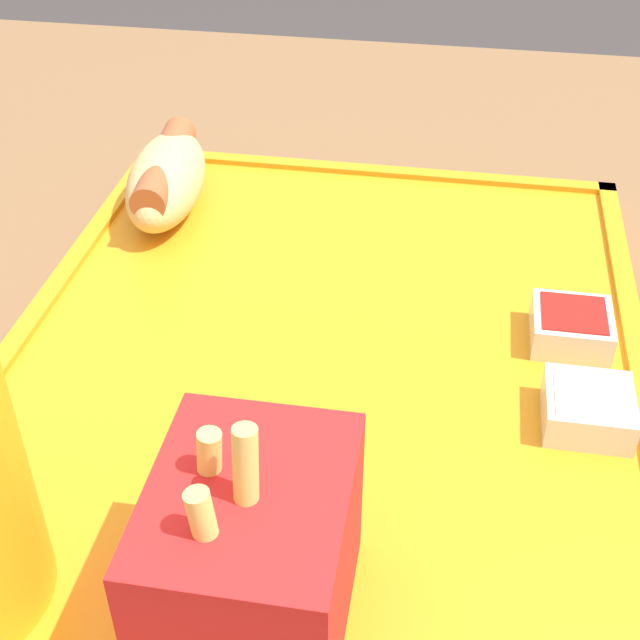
{
  "coord_description": "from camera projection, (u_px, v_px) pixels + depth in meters",
  "views": [
    {
      "loc": [
        -0.4,
        -0.04,
        1.05
      ],
      "look_at": [
        -0.03,
        0.02,
        0.77
      ],
      "focal_mm": 50.0,
      "sensor_mm": 36.0,
      "label": 1
    }
  ],
  "objects": [
    {
      "name": "hot_dog_far",
      "position": [
        166.0,
        177.0,
        0.6
      ],
      "size": [
        0.12,
        0.06,
        0.05
      ],
      "color": "#DBB270",
      "rests_on": "food_tray"
    },
    {
      "name": "sauce_cup_mayo",
      "position": [
        588.0,
        408.0,
        0.44
      ],
      "size": [
        0.04,
        0.04,
        0.02
      ],
      "color": "silver",
      "rests_on": "food_tray"
    },
    {
      "name": "sauce_cup_ketchup",
      "position": [
        571.0,
        326.0,
        0.5
      ],
      "size": [
        0.04,
        0.04,
        0.02
      ],
      "color": "silver",
      "rests_on": "food_tray"
    },
    {
      "name": "food_tray",
      "position": [
        320.0,
        370.0,
        0.49
      ],
      "size": [
        0.46,
        0.35,
        0.01
      ],
      "color": "orange",
      "rests_on": "dining_table"
    },
    {
      "name": "fries_carton",
      "position": [
        251.0,
        557.0,
        0.33
      ],
      "size": [
        0.09,
        0.07,
        0.11
      ],
      "color": "red",
      "rests_on": "food_tray"
    }
  ]
}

